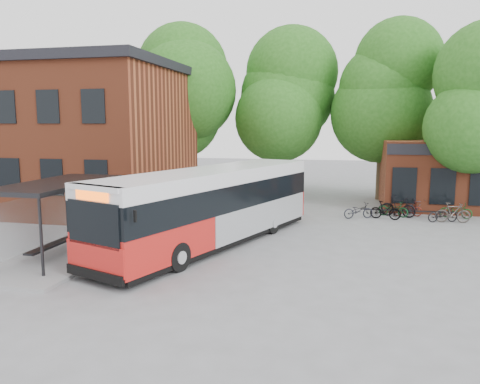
% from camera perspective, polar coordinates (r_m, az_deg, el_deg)
% --- Properties ---
extents(ground, '(100.00, 100.00, 0.00)m').
position_cam_1_polar(ground, '(17.86, -6.82, -7.96)').
color(ground, slate).
extents(station_building, '(18.40, 10.40, 8.50)m').
position_cam_1_polar(station_building, '(31.41, -24.14, 6.25)').
color(station_building, brown).
rests_on(station_building, ground).
extents(bus_shelter, '(3.60, 7.00, 2.90)m').
position_cam_1_polar(bus_shelter, '(18.66, -21.12, -3.18)').
color(bus_shelter, black).
rests_on(bus_shelter, ground).
extents(bike_rail, '(5.20, 0.10, 0.38)m').
position_cam_1_polar(bike_rail, '(26.78, 20.04, -2.51)').
color(bike_rail, black).
rests_on(bike_rail, ground).
extents(tree_0, '(7.92, 7.92, 11.00)m').
position_cam_1_polar(tree_0, '(34.24, -7.45, 9.10)').
color(tree_0, '#225A18').
rests_on(tree_0, ground).
extents(tree_1, '(7.92, 7.92, 10.40)m').
position_cam_1_polar(tree_1, '(33.47, 4.62, 8.65)').
color(tree_1, '#225A18').
rests_on(tree_1, ground).
extents(tree_2, '(7.92, 7.92, 11.00)m').
position_cam_1_polar(tree_2, '(32.20, 16.93, 8.87)').
color(tree_2, '#225A18').
rests_on(tree_2, ground).
extents(city_bus, '(6.69, 12.57, 3.15)m').
position_cam_1_polar(city_bus, '(19.33, -3.38, -1.86)').
color(city_bus, red).
rests_on(city_bus, ground).
extents(bicycle_0, '(1.71, 1.16, 0.85)m').
position_cam_1_polar(bicycle_0, '(25.60, 14.23, -2.21)').
color(bicycle_0, black).
rests_on(bicycle_0, ground).
extents(bicycle_1, '(1.65, 0.86, 0.96)m').
position_cam_1_polar(bicycle_1, '(25.75, 17.30, -2.15)').
color(bicycle_1, black).
rests_on(bicycle_1, ground).
extents(bicycle_2, '(1.70, 1.15, 0.85)m').
position_cam_1_polar(bicycle_2, '(26.68, 18.17, -1.95)').
color(bicycle_2, '#0F441F').
rests_on(bicycle_2, ground).
extents(bicycle_3, '(1.92, 1.13, 1.12)m').
position_cam_1_polar(bicycle_3, '(26.62, 18.71, -1.70)').
color(bicycle_3, black).
rests_on(bicycle_3, ground).
extents(bicycle_4, '(1.61, 0.72, 0.82)m').
position_cam_1_polar(bicycle_4, '(26.99, 19.74, -1.94)').
color(bicycle_4, '#581910').
rests_on(bicycle_4, ground).
extents(bicycle_5, '(1.51, 0.94, 0.88)m').
position_cam_1_polar(bicycle_5, '(27.73, 20.85, -1.67)').
color(bicycle_5, black).
rests_on(bicycle_5, ground).
extents(bicycle_6, '(1.67, 1.05, 0.83)m').
position_cam_1_polar(bicycle_6, '(26.04, 23.47, -2.50)').
color(bicycle_6, black).
rests_on(bicycle_6, ground).
extents(bicycle_7, '(1.74, 0.60, 1.03)m').
position_cam_1_polar(bicycle_7, '(26.09, 24.52, -2.31)').
color(bicycle_7, '#46403B').
rests_on(bicycle_7, ground).
extents(bicycle_extra_0, '(1.68, 0.91, 0.84)m').
position_cam_1_polar(bicycle_extra_0, '(27.44, 24.84, -2.04)').
color(bicycle_extra_0, '#0E3E16').
rests_on(bicycle_extra_0, ground).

